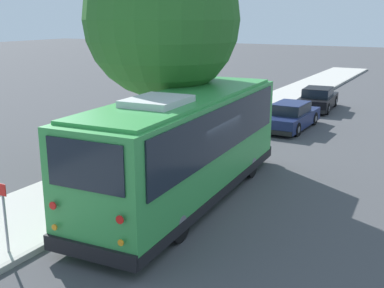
{
  "coord_description": "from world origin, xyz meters",
  "views": [
    {
      "loc": [
        -11.87,
        -6.52,
        5.35
      ],
      "look_at": [
        1.45,
        0.79,
        1.3
      ],
      "focal_mm": 45.0,
      "sensor_mm": 36.0,
      "label": 1
    }
  ],
  "objects_px": {
    "street_tree": "(164,9)",
    "sign_post_far": "(55,202)",
    "sign_post_near": "(5,217)",
    "fire_hydrant": "(234,126)",
    "shuttle_bus": "(186,142)",
    "parked_sedan_black": "(318,99)",
    "parked_sedan_navy": "(291,117)"
  },
  "relations": [
    {
      "from": "street_tree",
      "to": "sign_post_far",
      "type": "relative_size",
      "value": 6.44
    },
    {
      "from": "sign_post_near",
      "to": "fire_hydrant",
      "type": "relative_size",
      "value": 2.02
    },
    {
      "from": "street_tree",
      "to": "sign_post_far",
      "type": "xyz_separation_m",
      "value": [
        -5.87,
        -0.36,
        -4.75
      ]
    },
    {
      "from": "shuttle_bus",
      "to": "parked_sedan_black",
      "type": "height_order",
      "value": "shuttle_bus"
    },
    {
      "from": "fire_hydrant",
      "to": "sign_post_near",
      "type": "bearing_deg",
      "value": -179.58
    },
    {
      "from": "street_tree",
      "to": "shuttle_bus",
      "type": "bearing_deg",
      "value": -136.87
    },
    {
      "from": "sign_post_far",
      "to": "street_tree",
      "type": "bearing_deg",
      "value": 3.48
    },
    {
      "from": "sign_post_far",
      "to": "parked_sedan_navy",
      "type": "bearing_deg",
      "value": -6.49
    },
    {
      "from": "sign_post_near",
      "to": "sign_post_far",
      "type": "bearing_deg",
      "value": 0.0
    },
    {
      "from": "fire_hydrant",
      "to": "sign_post_far",
      "type": "bearing_deg",
      "value": -179.52
    },
    {
      "from": "shuttle_bus",
      "to": "sign_post_near",
      "type": "bearing_deg",
      "value": 157.99
    },
    {
      "from": "street_tree",
      "to": "sign_post_near",
      "type": "bearing_deg",
      "value": -177.24
    },
    {
      "from": "street_tree",
      "to": "sign_post_near",
      "type": "xyz_separation_m",
      "value": [
        -7.41,
        -0.36,
        -4.59
      ]
    },
    {
      "from": "shuttle_bus",
      "to": "fire_hydrant",
      "type": "height_order",
      "value": "shuttle_bus"
    },
    {
      "from": "parked_sedan_navy",
      "to": "street_tree",
      "type": "height_order",
      "value": "street_tree"
    },
    {
      "from": "shuttle_bus",
      "to": "sign_post_near",
      "type": "relative_size",
      "value": 5.93
    },
    {
      "from": "sign_post_far",
      "to": "fire_hydrant",
      "type": "distance_m",
      "value": 11.3
    },
    {
      "from": "parked_sedan_black",
      "to": "sign_post_near",
      "type": "height_order",
      "value": "sign_post_near"
    },
    {
      "from": "shuttle_bus",
      "to": "fire_hydrant",
      "type": "distance_m",
      "value": 7.99
    },
    {
      "from": "parked_sedan_black",
      "to": "sign_post_far",
      "type": "height_order",
      "value": "sign_post_far"
    },
    {
      "from": "street_tree",
      "to": "sign_post_near",
      "type": "height_order",
      "value": "street_tree"
    },
    {
      "from": "sign_post_near",
      "to": "fire_hydrant",
      "type": "bearing_deg",
      "value": 0.42
    },
    {
      "from": "parked_sedan_black",
      "to": "fire_hydrant",
      "type": "xyz_separation_m",
      "value": [
        -8.62,
        1.55,
        -0.05
      ]
    },
    {
      "from": "shuttle_bus",
      "to": "parked_sedan_black",
      "type": "bearing_deg",
      "value": -2.22
    },
    {
      "from": "street_tree",
      "to": "fire_hydrant",
      "type": "distance_m",
      "value": 7.4
    },
    {
      "from": "fire_hydrant",
      "to": "street_tree",
      "type": "bearing_deg",
      "value": 177.23
    },
    {
      "from": "parked_sedan_black",
      "to": "parked_sedan_navy",
      "type": "bearing_deg",
      "value": 177.59
    },
    {
      "from": "parked_sedan_black",
      "to": "street_tree",
      "type": "xyz_separation_m",
      "value": [
        -14.05,
        1.81,
        4.98
      ]
    },
    {
      "from": "street_tree",
      "to": "sign_post_far",
      "type": "height_order",
      "value": "street_tree"
    },
    {
      "from": "sign_post_near",
      "to": "sign_post_far",
      "type": "xyz_separation_m",
      "value": [
        1.54,
        0.0,
        -0.16
      ]
    },
    {
      "from": "parked_sedan_navy",
      "to": "fire_hydrant",
      "type": "xyz_separation_m",
      "value": [
        -2.95,
        1.71,
        -0.05
      ]
    },
    {
      "from": "shuttle_bus",
      "to": "parked_sedan_black",
      "type": "relative_size",
      "value": 2.17
    }
  ]
}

